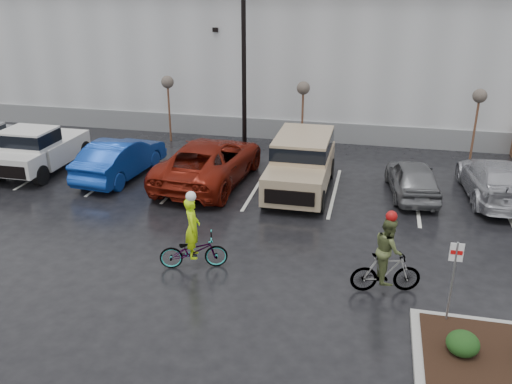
% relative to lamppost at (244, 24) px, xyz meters
% --- Properties ---
extents(ground, '(120.00, 120.00, 0.00)m').
position_rel_lamppost_xyz_m(ground, '(4.00, -12.00, -5.69)').
color(ground, black).
rests_on(ground, ground).
extents(warehouse, '(60.50, 15.50, 7.20)m').
position_rel_lamppost_xyz_m(warehouse, '(4.00, 9.99, -2.04)').
color(warehouse, '#B1B4B6').
rests_on(warehouse, ground).
extents(wooded_ridge, '(80.00, 25.00, 6.00)m').
position_rel_lamppost_xyz_m(wooded_ridge, '(4.00, 33.00, -2.69)').
color(wooded_ridge, '#243616').
rests_on(wooded_ridge, ground).
extents(lamppost, '(0.50, 1.00, 9.22)m').
position_rel_lamppost_xyz_m(lamppost, '(0.00, 0.00, 0.00)').
color(lamppost, black).
rests_on(lamppost, ground).
extents(sapling_west, '(0.60, 0.60, 3.20)m').
position_rel_lamppost_xyz_m(sapling_west, '(-4.00, 1.00, -2.96)').
color(sapling_west, '#503120').
rests_on(sapling_west, ground).
extents(sapling_mid, '(0.60, 0.60, 3.20)m').
position_rel_lamppost_xyz_m(sapling_mid, '(2.50, 1.00, -2.96)').
color(sapling_mid, '#503120').
rests_on(sapling_mid, ground).
extents(sapling_east, '(0.60, 0.60, 3.20)m').
position_rel_lamppost_xyz_m(sapling_east, '(10.00, 1.00, -2.96)').
color(sapling_east, '#503120').
rests_on(sapling_east, ground).
extents(shrub_a, '(0.70, 0.70, 0.52)m').
position_rel_lamppost_xyz_m(shrub_a, '(8.00, -13.00, -5.27)').
color(shrub_a, black).
rests_on(shrub_a, curb_island).
extents(fire_lane_sign, '(0.30, 0.05, 2.20)m').
position_rel_lamppost_xyz_m(fire_lane_sign, '(7.80, -11.80, -4.28)').
color(fire_lane_sign, gray).
rests_on(fire_lane_sign, ground).
extents(pickup_white, '(2.10, 5.20, 1.96)m').
position_rel_lamppost_xyz_m(pickup_white, '(-7.68, -3.96, -4.71)').
color(pickup_white, silver).
rests_on(pickup_white, ground).
extents(car_blue, '(2.12, 4.94, 1.58)m').
position_rel_lamppost_xyz_m(car_blue, '(-4.12, -4.18, -4.89)').
color(car_blue, '#0D3495').
rests_on(car_blue, ground).
extents(car_red, '(3.31, 6.39, 1.72)m').
position_rel_lamppost_xyz_m(car_red, '(-0.43, -3.95, -4.82)').
color(car_red, maroon).
rests_on(car_red, ground).
extents(suv_tan, '(2.20, 5.10, 2.06)m').
position_rel_lamppost_xyz_m(suv_tan, '(3.20, -4.16, -4.66)').
color(suv_tan, tan).
rests_on(suv_tan, ground).
extents(car_grey, '(2.10, 4.15, 1.36)m').
position_rel_lamppost_xyz_m(car_grey, '(7.30, -3.63, -5.01)').
color(car_grey, slate).
rests_on(car_grey, ground).
extents(car_far_silver, '(2.36, 5.14, 1.46)m').
position_rel_lamppost_xyz_m(car_far_silver, '(10.22, -3.27, -4.96)').
color(car_far_silver, '#B2B3BB').
rests_on(car_far_silver, ground).
extents(cyclist_hivis, '(2.01, 1.21, 2.30)m').
position_rel_lamppost_xyz_m(cyclist_hivis, '(1.12, -10.50, -4.97)').
color(cyclist_hivis, '#3F3F44').
rests_on(cyclist_hivis, ground).
extents(cyclist_olive, '(1.83, 0.93, 2.29)m').
position_rel_lamppost_xyz_m(cyclist_olive, '(6.38, -10.59, -4.85)').
color(cyclist_olive, '#3F3F44').
rests_on(cyclist_olive, ground).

